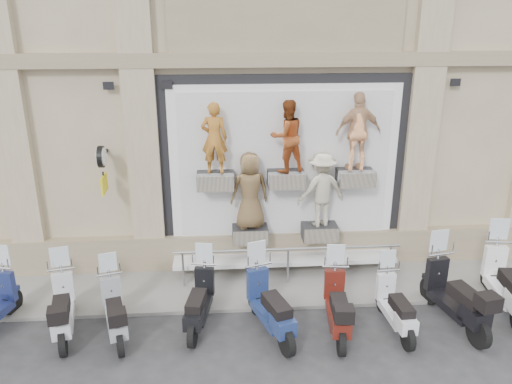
% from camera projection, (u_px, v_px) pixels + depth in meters
% --- Properties ---
extents(ground, '(90.00, 90.00, 0.00)m').
position_uv_depth(ground, '(302.00, 340.00, 9.31)').
color(ground, '#2C2C2F').
rests_on(ground, ground).
extents(sidewalk, '(16.00, 2.20, 0.08)m').
position_uv_depth(sidewalk, '(287.00, 282.00, 11.27)').
color(sidewalk, gray).
rests_on(sidewalk, ground).
extents(building, '(14.00, 8.60, 12.00)m').
position_uv_depth(building, '(268.00, 5.00, 13.89)').
color(building, tan).
rests_on(building, ground).
extents(shop_vitrine, '(5.60, 0.87, 4.30)m').
position_uv_depth(shop_vitrine, '(290.00, 175.00, 11.11)').
color(shop_vitrine, black).
rests_on(shop_vitrine, ground).
extents(guard_rail, '(5.06, 0.10, 0.93)m').
position_uv_depth(guard_rail, '(288.00, 267.00, 11.03)').
color(guard_rail, '#9EA0A5').
rests_on(guard_rail, ground).
extents(clock_sign_bracket, '(0.10, 0.80, 1.02)m').
position_uv_depth(clock_sign_bracket, '(102.00, 163.00, 10.42)').
color(clock_sign_bracket, black).
rests_on(clock_sign_bracket, ground).
extents(scooter_b, '(0.95, 1.95, 1.52)m').
position_uv_depth(scooter_b, '(61.00, 298.00, 9.26)').
color(scooter_b, '#BABBC0').
rests_on(scooter_b, ground).
extents(scooter_c, '(1.00, 1.85, 1.45)m').
position_uv_depth(scooter_c, '(114.00, 301.00, 9.22)').
color(scooter_c, gray).
rests_on(scooter_c, ground).
extents(scooter_d, '(0.84, 1.89, 1.48)m').
position_uv_depth(scooter_d, '(199.00, 292.00, 9.51)').
color(scooter_d, black).
rests_on(scooter_d, ground).
extents(scooter_e, '(1.18, 2.08, 1.62)m').
position_uv_depth(scooter_e, '(270.00, 295.00, 9.27)').
color(scooter_e, navy).
rests_on(scooter_e, ground).
extents(scooter_f, '(0.75, 1.94, 1.54)m').
position_uv_depth(scooter_f, '(338.00, 296.00, 9.31)').
color(scooter_f, '#4C130D').
rests_on(scooter_f, ground).
extents(scooter_g, '(0.60, 1.76, 1.41)m').
position_uv_depth(scooter_g, '(396.00, 297.00, 9.41)').
color(scooter_g, silver).
rests_on(scooter_g, ground).
extents(scooter_h, '(0.99, 2.18, 1.71)m').
position_uv_depth(scooter_h, '(457.00, 285.00, 9.53)').
color(scooter_h, black).
rests_on(scooter_h, ground).
extents(scooter_i, '(0.90, 2.21, 1.74)m').
position_uv_depth(scooter_i, '(508.00, 272.00, 9.97)').
color(scooter_i, white).
rests_on(scooter_i, ground).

